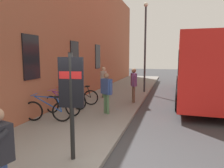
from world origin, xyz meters
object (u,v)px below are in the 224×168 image
Objects in this scene: bicycle_nearest_sign at (48,111)px; pedestrian_by_facade at (104,79)px; transit_info_sign at (71,89)px; city_bus at (201,65)px; bicycle_under_window at (62,105)px; pedestrian_crossing_street at (106,89)px; street_lamp at (145,40)px; bicycle_far_end at (69,100)px; bicycle_mid_rack at (80,97)px; pedestrian_near_bus at (134,82)px.

bicycle_nearest_sign is 4.86m from pedestrian_by_facade.
city_bus reaches higher than transit_info_sign.
bicycle_under_window is 1.06× the size of pedestrian_crossing_street.
street_lamp reaches higher than transit_info_sign.
transit_info_sign reaches higher than bicycle_far_end.
bicycle_under_window is 0.17× the size of city_bus.
pedestrian_by_facade is at bearing -13.36° from bicycle_mid_rack.
bicycle_under_window is at bearing 134.43° from city_bus.
bicycle_nearest_sign is at bearing 148.69° from pedestrian_near_bus.
city_bus is at bearing -51.77° from bicycle_far_end.
transit_info_sign reaches higher than pedestrian_crossing_street.
city_bus is 3.70m from street_lamp.
pedestrian_by_facade is at bearing 65.30° from pedestrian_near_bus.
bicycle_nearest_sign is at bearing 176.51° from bicycle_under_window.
pedestrian_near_bus is (3.01, -2.33, 0.66)m from bicycle_under_window.
pedestrian_by_facade is (2.08, -0.49, 0.67)m from bicycle_mid_rack.
bicycle_under_window is 3.96m from pedestrian_by_facade.
bicycle_under_window is at bearing 158.84° from street_lamp.
city_bus is (8.83, -3.69, 0.20)m from transit_info_sign.
pedestrian_crossing_street reaches higher than bicycle_nearest_sign.
city_bus is 6.51m from pedestrian_crossing_street.
bicycle_nearest_sign is 2.39m from pedestrian_crossing_street.
pedestrian_crossing_street is (-1.15, -1.68, 0.62)m from bicycle_mid_rack.
pedestrian_by_facade reaches higher than bicycle_far_end.
street_lamp reaches higher than bicycle_far_end.
city_bus reaches higher than bicycle_nearest_sign.
transit_info_sign is 1.45× the size of pedestrian_crossing_street.
city_bus is (5.64, -5.75, 1.41)m from bicycle_under_window.
pedestrian_crossing_street is (0.64, -1.65, 0.62)m from bicycle_under_window.
pedestrian_by_facade is at bearing 12.74° from transit_info_sign.
street_lamp reaches higher than pedestrian_crossing_street.
city_bus is 6.17× the size of pedestrian_near_bus.
street_lamp is (9.52, -0.39, 1.71)m from transit_info_sign.
pedestrian_by_facade is (0.86, 1.87, 0.01)m from pedestrian_near_bus.
bicycle_mid_rack is at bearing 22.77° from transit_info_sign.
pedestrian_by_facade is (7.06, 1.60, -0.54)m from transit_info_sign.
bicycle_nearest_sign is 1.02× the size of pedestrian_near_bus.
pedestrian_near_bus is (1.22, -2.36, 0.66)m from bicycle_mid_rack.
pedestrian_by_facade is (3.23, 1.19, 0.05)m from pedestrian_crossing_street.
bicycle_mid_rack is 2.24m from pedestrian_by_facade.
pedestrian_crossing_street reaches higher than bicycle_under_window.
bicycle_under_window is at bearing -179.05° from bicycle_mid_rack.
bicycle_far_end is at bearing 28.34° from transit_info_sign.
pedestrian_near_bus is 0.30× the size of street_lamp.
city_bus is at bearing -56.36° from bicycle_mid_rack.
pedestrian_crossing_street is at bearing -68.76° from bicycle_under_window.
bicycle_mid_rack is at bearing -10.35° from bicycle_far_end.
pedestrian_near_bus is 0.99× the size of pedestrian_by_facade.
city_bus is at bearing -41.54° from bicycle_nearest_sign.
bicycle_nearest_sign is at bearing 160.92° from street_lamp.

